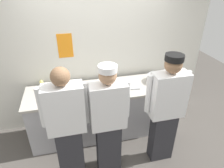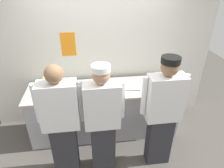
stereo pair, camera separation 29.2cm
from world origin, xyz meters
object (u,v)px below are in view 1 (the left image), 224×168
Objects in this scene: plate_stack_rear at (90,88)px; plate_stack_front at (69,89)px; deli_cup at (100,90)px; ramekin_green_sauce at (42,100)px; ramekin_yellow_sauce at (60,95)px; chef_near_left at (67,125)px; squeeze_bottle_primary at (42,85)px; chef_center at (108,119)px; sheet_tray at (126,85)px; mixing_bowl_steel at (157,79)px; ramekin_orange_sauce at (48,92)px; chefs_knife at (100,85)px; chef_far_right at (166,109)px.

plate_stack_front is at bearing 171.49° from plate_stack_rear.
ramekin_green_sauce is at bearing -178.74° from deli_cup.
ramekin_yellow_sauce is 0.27m from ramekin_green_sauce.
chef_near_left is 0.70m from ramekin_green_sauce.
plate_stack_rear is 0.79m from squeeze_bottle_primary.
squeeze_bottle_primary is at bearing 131.83° from chef_center.
chef_near_left is 3.79× the size of sheet_tray.
plate_stack_rear is at bearing -179.27° from sheet_tray.
ramekin_yellow_sauce reaches higher than sheet_tray.
deli_cup reaches higher than ramekin_yellow_sauce.
sheet_tray is 2.56× the size of squeeze_bottle_primary.
mixing_bowl_steel is 0.80× the size of sheet_tray.
chef_near_left is 15.80× the size of ramekin_green_sauce.
plate_stack_front is at bearing 1.53° from ramekin_orange_sauce.
ramekin_green_sauce reaches higher than sheet_tray.
chef_near_left is 8.35× the size of plate_stack_rear.
chef_center is 6.84× the size of plate_stack_front.
chef_near_left is at bearing -142.70° from sheet_tray.
sheet_tray is at bearing -16.78° from chefs_knife.
mixing_bowl_steel is at bearing 26.20° from chef_near_left.
deli_cup is at bearing 141.96° from chef_far_right.
sheet_tray is at bearing 114.48° from chef_far_right.
ramekin_orange_sauce is 0.84m from deli_cup.
deli_cup is (-0.46, -0.15, 0.04)m from sheet_tray.
sheet_tray is at bearing 17.43° from deli_cup.
chef_far_right is 0.84m from mixing_bowl_steel.
plate_stack_front is 2.26× the size of deli_cup.
chef_near_left is 0.87m from plate_stack_rear.
plate_stack_rear reaches higher than ramekin_orange_sauce.
deli_cup reaches higher than ramekin_green_sauce.
ramekin_yellow_sauce is at bearing -134.83° from plate_stack_front.
plate_stack_rear is 2.00× the size of ramekin_yellow_sauce.
chef_center reaches higher than ramekin_yellow_sauce.
mixing_bowl_steel is 3.31× the size of deli_cup.
ramekin_yellow_sauce is at bearing -34.81° from ramekin_orange_sauce.
mixing_bowl_steel is 1.01m from chefs_knife.
chef_center is at bearing -179.91° from chef_far_right.
chef_center is 6.15× the size of chefs_knife.
chef_near_left reaches higher than squeeze_bottle_primary.
plate_stack_front is (-1.32, 0.83, 0.02)m from chef_far_right.
ramekin_orange_sauce is at bearing 179.35° from mixing_bowl_steel.
chef_near_left is 0.82m from plate_stack_front.
squeeze_bottle_primary is at bearing 174.90° from chefs_knife.
ramekin_yellow_sauce is at bearing -161.47° from chefs_knife.
ramekin_green_sauce is (-0.88, 0.63, 0.05)m from chef_center.
ramekin_green_sauce is (-1.36, -0.17, 0.01)m from sheet_tray.
ramekin_orange_sauce is at bearing 71.22° from ramekin_green_sauce.
squeeze_bottle_primary is at bearing 109.99° from chef_near_left.
chefs_knife is (0.87, 0.09, -0.02)m from ramekin_orange_sauce.
plate_stack_rear is 0.75× the size of chefs_knife.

